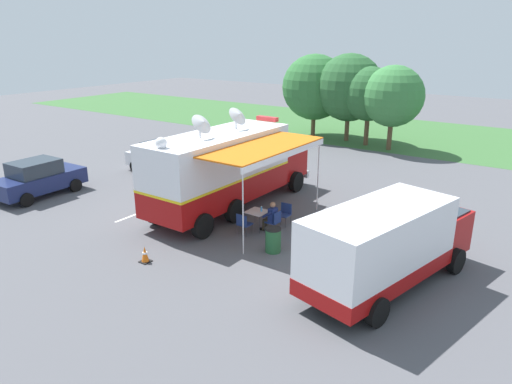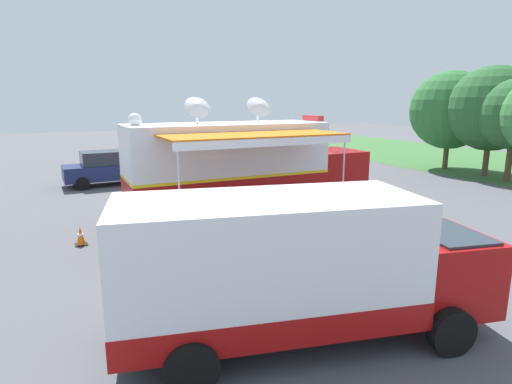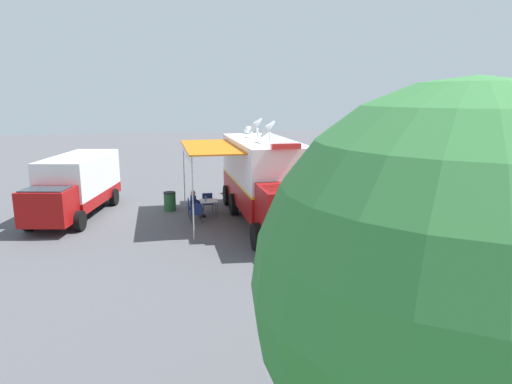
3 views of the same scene
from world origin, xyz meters
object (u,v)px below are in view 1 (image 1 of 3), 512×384
(folding_chair_spare_by_truck, at_px, (285,212))
(car_far_corner, at_px, (38,178))
(water_bottle, at_px, (261,209))
(trash_bin, at_px, (273,240))
(car_behind_truck, at_px, (163,157))
(command_truck, at_px, (230,166))
(traffic_cone, at_px, (145,254))
(folding_chair_at_table, at_px, (275,220))
(seated_responder, at_px, (271,216))
(folding_chair_beside_table, at_px, (243,223))
(support_truck, at_px, (388,245))
(folding_table, at_px, (257,213))

(folding_chair_spare_by_truck, height_order, car_far_corner, car_far_corner)
(water_bottle, bearing_deg, trash_bin, -44.66)
(water_bottle, height_order, car_behind_truck, car_behind_truck)
(command_truck, distance_m, traffic_cone, 6.24)
(folding_chair_at_table, bearing_deg, folding_chair_spare_by_truck, 97.71)
(seated_responder, distance_m, traffic_cone, 5.15)
(folding_chair_spare_by_truck, relative_size, traffic_cone, 1.50)
(folding_chair_beside_table, bearing_deg, seated_responder, 53.71)
(folding_chair_at_table, distance_m, support_truck, 5.38)
(seated_responder, bearing_deg, folding_chair_beside_table, -126.29)
(water_bottle, xyz_separation_m, car_behind_truck, (-9.13, 3.54, 0.05))
(folding_chair_at_table, bearing_deg, seated_responder, 179.44)
(car_behind_truck, bearing_deg, folding_chair_at_table, -20.07)
(folding_chair_beside_table, xyz_separation_m, folding_chair_spare_by_truck, (0.73, 1.88, 0.00))
(support_truck, xyz_separation_m, car_behind_truck, (-14.85, 5.17, -0.51))
(folding_chair_spare_by_truck, bearing_deg, water_bottle, -119.37)
(folding_chair_beside_table, bearing_deg, folding_chair_at_table, 46.68)
(water_bottle, bearing_deg, car_far_corner, -166.13)
(folding_table, xyz_separation_m, seated_responder, (0.61, 0.06, -0.02))
(command_truck, relative_size, support_truck, 1.34)
(folding_table, xyz_separation_m, folding_chair_at_table, (0.80, 0.06, -0.16))
(folding_chair_beside_table, bearing_deg, folding_table, 86.00)
(water_bottle, relative_size, seated_responder, 0.18)
(folding_chair_beside_table, bearing_deg, support_truck, -6.58)
(traffic_cone, height_order, car_far_corner, car_far_corner)
(car_behind_truck, bearing_deg, car_far_corner, -107.59)
(folding_table, bearing_deg, traffic_cone, -107.61)
(command_truck, distance_m, car_far_corner, 9.55)
(trash_bin, relative_size, traffic_cone, 1.57)
(support_truck, bearing_deg, folding_chair_beside_table, 173.42)
(folding_chair_beside_table, relative_size, car_far_corner, 0.20)
(command_truck, distance_m, support_truck, 8.72)
(trash_bin, bearing_deg, traffic_cone, -134.69)
(seated_responder, bearing_deg, traffic_cone, -113.90)
(folding_chair_at_table, xyz_separation_m, folding_chair_spare_by_truck, (-0.13, 0.97, 0.00))
(car_behind_truck, bearing_deg, support_truck, -19.20)
(folding_table, height_order, car_behind_truck, car_behind_truck)
(command_truck, distance_m, seated_responder, 3.47)
(water_bottle, bearing_deg, folding_chair_spare_by_truck, 60.63)
(folding_table, xyz_separation_m, folding_chair_beside_table, (-0.06, -0.85, -0.16))
(water_bottle, height_order, folding_chair_spare_by_truck, water_bottle)
(folding_chair_spare_by_truck, xyz_separation_m, traffic_cone, (-2.14, -5.67, -0.23))
(support_truck, distance_m, car_far_corner, 16.89)
(command_truck, relative_size, trash_bin, 10.45)
(trash_bin, relative_size, support_truck, 0.13)
(folding_table, relative_size, car_behind_truck, 0.19)
(trash_bin, bearing_deg, water_bottle, 135.34)
(folding_table, bearing_deg, folding_chair_beside_table, -94.00)
(folding_chair_at_table, bearing_deg, folding_table, -175.62)
(traffic_cone, bearing_deg, support_truck, 22.90)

